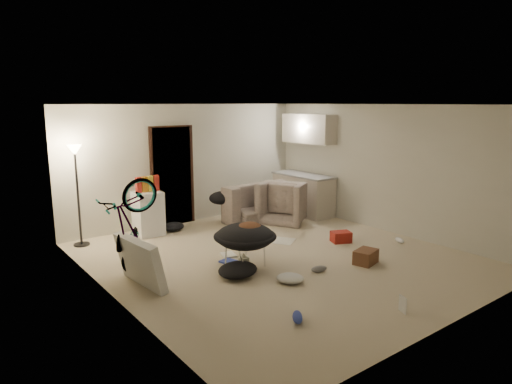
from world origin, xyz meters
TOP-DOWN VIEW (x-y plane):
  - floor at (0.00, 0.00)m, footprint 5.50×6.00m
  - ceiling at (0.00, 0.00)m, footprint 5.50×6.00m
  - wall_back at (0.00, 3.01)m, footprint 5.50×0.02m
  - wall_front at (0.00, -3.01)m, footprint 5.50×0.02m
  - wall_left at (-2.76, 0.00)m, footprint 0.02×6.00m
  - wall_right at (2.76, 0.00)m, footprint 0.02×6.00m
  - doorway at (-0.40, 2.97)m, footprint 0.85×0.10m
  - door_trim at (-0.40, 2.94)m, footprint 0.97×0.04m
  - floor_lamp at (-2.40, 2.65)m, footprint 0.28×0.28m
  - kitchen_counter at (2.43, 2.00)m, footprint 0.60×1.50m
  - counter_top at (2.43, 2.00)m, footprint 0.64×1.54m
  - kitchen_uppers at (2.56, 2.00)m, footprint 0.38×1.40m
  - sofa at (1.44, 2.45)m, footprint 2.07×0.88m
  - armchair at (1.75, 1.79)m, footprint 1.24×1.29m
  - bicycle at (-2.30, 0.59)m, footprint 1.52×0.67m
  - book_asset at (-0.11, -2.55)m, footprint 0.25×0.22m
  - mini_fridge at (-1.14, 2.55)m, footprint 0.52×0.52m
  - snack_box_0 at (-1.31, 2.55)m, footprint 0.11×0.09m
  - snack_box_1 at (-1.19, 2.55)m, footprint 0.10×0.07m
  - snack_box_2 at (-1.07, 2.55)m, footprint 0.11×0.08m
  - snack_box_3 at (-0.95, 2.55)m, footprint 0.11×0.08m
  - saucer_chair at (-0.70, -0.04)m, footprint 0.98×0.98m
  - hoodie at (-0.65, -0.07)m, footprint 0.59×0.54m
  - sofa_drape at (0.49, 2.45)m, footprint 0.59×0.50m
  - tv_box at (-2.30, 0.26)m, footprint 0.36×1.07m
  - drink_case_a at (0.93, -1.07)m, footprint 0.45×0.37m
  - drink_case_b at (1.47, -0.05)m, footprint 0.41×0.37m
  - juicer at (-0.74, -0.05)m, footprint 0.17×0.17m
  - newspaper at (0.61, 0.72)m, footprint 0.68×0.72m
  - book_blue at (-0.79, 0.27)m, footprint 0.28×0.34m
  - book_white at (-0.61, 0.57)m, footprint 0.29×0.33m
  - shoe_0 at (0.04, 1.62)m, footprint 0.32×0.24m
  - shoe_1 at (0.19, 0.95)m, footprint 0.25×0.23m
  - shoe_2 at (-1.27, -1.87)m, footprint 0.27×0.30m
  - shoe_3 at (0.07, -0.89)m, footprint 0.28×0.17m
  - shoe_4 at (2.30, -0.73)m, footprint 0.19×0.27m
  - clothes_lump_a at (-1.02, -0.28)m, footprint 0.73×0.67m
  - clothes_lump_b at (-0.62, 2.55)m, footprint 0.64×0.62m
  - clothes_lump_c at (-0.55, -0.92)m, footprint 0.52×0.52m

SIDE VIEW (x-z plane):
  - floor at x=0.00m, z-range -0.02..0.00m
  - newspaper at x=0.61m, z-range 0.00..0.01m
  - book_asset at x=-0.11m, z-range 0.00..0.02m
  - book_white at x=-0.61m, z-range 0.00..0.03m
  - book_blue at x=-0.79m, z-range 0.00..0.03m
  - shoe_1 at x=0.19m, z-range 0.00..0.09m
  - shoe_4 at x=2.30m, z-range 0.00..0.09m
  - shoe_3 at x=0.07m, z-range 0.00..0.10m
  - shoe_2 at x=-1.27m, z-range 0.00..0.11m
  - shoe_0 at x=0.04m, z-range 0.00..0.11m
  - clothes_lump_c at x=-0.55m, z-range 0.00..0.12m
  - clothes_lump_b at x=-0.62m, z-range 0.00..0.15m
  - drink_case_b at x=1.47m, z-range 0.00..0.20m
  - clothes_lump_a at x=-1.02m, z-range 0.00..0.20m
  - juicer at x=-0.74m, z-range -0.02..0.23m
  - drink_case_a at x=0.93m, z-range 0.00..0.22m
  - sofa at x=1.44m, z-range 0.00..0.59m
  - armchair at x=1.75m, z-range 0.00..0.64m
  - tv_box at x=-2.30m, z-range -0.01..0.70m
  - bicycle at x=-2.30m, z-range -0.04..0.84m
  - saucer_chair at x=-0.70m, z-range 0.06..0.76m
  - mini_fridge at x=-1.14m, z-range 0.00..0.85m
  - kitchen_counter at x=2.43m, z-range 0.00..0.88m
  - sofa_drape at x=0.49m, z-range 0.40..0.68m
  - hoodie at x=-0.65m, z-range 0.50..0.72m
  - counter_top at x=2.43m, z-range 0.88..0.92m
  - snack_box_0 at x=-1.31m, z-range 0.85..1.15m
  - snack_box_1 at x=-1.19m, z-range 0.85..1.15m
  - snack_box_2 at x=-1.07m, z-range 0.85..1.15m
  - snack_box_3 at x=-0.95m, z-range 0.85..1.15m
  - doorway at x=-0.40m, z-range 0.00..2.04m
  - door_trim at x=-0.40m, z-range -0.03..2.07m
  - wall_back at x=0.00m, z-range 0.00..2.50m
  - wall_front at x=0.00m, z-range 0.00..2.50m
  - wall_left at x=-2.76m, z-range 0.00..2.50m
  - wall_right at x=2.76m, z-range 0.00..2.50m
  - floor_lamp at x=-2.40m, z-range 0.40..2.21m
  - kitchen_uppers at x=2.56m, z-range 1.62..2.27m
  - ceiling at x=0.00m, z-range 2.50..2.52m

